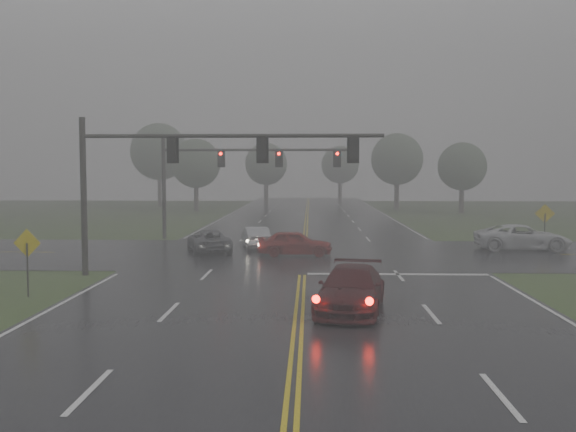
{
  "coord_description": "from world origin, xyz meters",
  "views": [
    {
      "loc": [
        0.37,
        -15.7,
        4.87
      ],
      "look_at": [
        -0.73,
        16.0,
        2.66
      ],
      "focal_mm": 40.0,
      "sensor_mm": 36.0,
      "label": 1
    }
  ],
  "objects_px": {
    "sedan_red": "(295,256)",
    "sedan_silver": "(256,248)",
    "sedan_maroon": "(351,311)",
    "car_grey": "(209,252)",
    "signal_gantry_far": "(224,168)",
    "pickup_white": "(522,250)",
    "signal_gantry_near": "(176,164)"
  },
  "relations": [
    {
      "from": "sedan_silver",
      "to": "signal_gantry_near",
      "type": "height_order",
      "value": "signal_gantry_near"
    },
    {
      "from": "signal_gantry_near",
      "to": "pickup_white",
      "type": "bearing_deg",
      "value": 27.85
    },
    {
      "from": "sedan_red",
      "to": "car_grey",
      "type": "relative_size",
      "value": 0.89
    },
    {
      "from": "signal_gantry_near",
      "to": "sedan_maroon",
      "type": "bearing_deg",
      "value": -44.29
    },
    {
      "from": "sedan_silver",
      "to": "signal_gantry_far",
      "type": "height_order",
      "value": "signal_gantry_far"
    },
    {
      "from": "sedan_silver",
      "to": "signal_gantry_far",
      "type": "bearing_deg",
      "value": -75.92
    },
    {
      "from": "sedan_red",
      "to": "signal_gantry_far",
      "type": "xyz_separation_m",
      "value": [
        -5.3,
        9.23,
        5.13
      ]
    },
    {
      "from": "car_grey",
      "to": "signal_gantry_far",
      "type": "relative_size",
      "value": 0.34
    },
    {
      "from": "signal_gantry_far",
      "to": "pickup_white",
      "type": "bearing_deg",
      "value": -17.89
    },
    {
      "from": "sedan_silver",
      "to": "signal_gantry_near",
      "type": "distance_m",
      "value": 12.32
    },
    {
      "from": "pickup_white",
      "to": "signal_gantry_near",
      "type": "distance_m",
      "value": 22.41
    },
    {
      "from": "sedan_maroon",
      "to": "pickup_white",
      "type": "height_order",
      "value": "pickup_white"
    },
    {
      "from": "sedan_silver",
      "to": "signal_gantry_near",
      "type": "bearing_deg",
      "value": 63.88
    },
    {
      "from": "sedan_red",
      "to": "sedan_silver",
      "type": "height_order",
      "value": "sedan_red"
    },
    {
      "from": "sedan_silver",
      "to": "signal_gantry_near",
      "type": "xyz_separation_m",
      "value": [
        -2.74,
        -10.83,
        5.2
      ]
    },
    {
      "from": "sedan_red",
      "to": "pickup_white",
      "type": "height_order",
      "value": "pickup_white"
    },
    {
      "from": "sedan_red",
      "to": "sedan_silver",
      "type": "relative_size",
      "value": 1.04
    },
    {
      "from": "sedan_maroon",
      "to": "signal_gantry_near",
      "type": "distance_m",
      "value": 11.85
    },
    {
      "from": "sedan_red",
      "to": "sedan_maroon",
      "type": "bearing_deg",
      "value": -170.99
    },
    {
      "from": "sedan_maroon",
      "to": "sedan_silver",
      "type": "xyz_separation_m",
      "value": [
        -4.89,
        18.27,
        0.0
      ]
    },
    {
      "from": "sedan_silver",
      "to": "pickup_white",
      "type": "bearing_deg",
      "value": 165.81
    },
    {
      "from": "car_grey",
      "to": "pickup_white",
      "type": "distance_m",
      "value": 19.24
    },
    {
      "from": "sedan_silver",
      "to": "car_grey",
      "type": "bearing_deg",
      "value": 28.26
    },
    {
      "from": "pickup_white",
      "to": "signal_gantry_near",
      "type": "relative_size",
      "value": 0.4
    },
    {
      "from": "sedan_maroon",
      "to": "signal_gantry_far",
      "type": "height_order",
      "value": "signal_gantry_far"
    },
    {
      "from": "sedan_maroon",
      "to": "signal_gantry_far",
      "type": "xyz_separation_m",
      "value": [
        -7.61,
        23.84,
        5.13
      ]
    },
    {
      "from": "car_grey",
      "to": "signal_gantry_far",
      "type": "distance_m",
      "value": 9.33
    },
    {
      "from": "car_grey",
      "to": "pickup_white",
      "type": "relative_size",
      "value": 0.85
    },
    {
      "from": "signal_gantry_near",
      "to": "signal_gantry_far",
      "type": "distance_m",
      "value": 16.4
    },
    {
      "from": "signal_gantry_near",
      "to": "signal_gantry_far",
      "type": "bearing_deg",
      "value": 89.94
    },
    {
      "from": "car_grey",
      "to": "signal_gantry_far",
      "type": "height_order",
      "value": "signal_gantry_far"
    },
    {
      "from": "sedan_maroon",
      "to": "sedan_red",
      "type": "bearing_deg",
      "value": 108.64
    }
  ]
}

